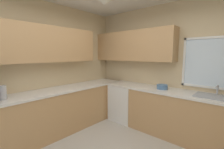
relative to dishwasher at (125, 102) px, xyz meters
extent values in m
cube|color=beige|center=(0.87, 0.37, 0.91)|extent=(3.80, 0.06, 2.67)
cube|color=beige|center=(-1.00, -1.59, 0.91)|extent=(0.06, 3.98, 2.67)
cube|color=silver|center=(1.83, 0.34, 1.02)|extent=(1.17, 0.02, 0.86)
cube|color=white|center=(1.83, 0.33, 1.47)|extent=(1.25, 0.04, 0.04)
cube|color=white|center=(1.83, 0.33, 0.57)|extent=(1.25, 0.04, 0.04)
cube|color=white|center=(1.22, 0.33, 1.02)|extent=(0.04, 0.04, 0.94)
cube|color=tan|center=(-0.81, -1.79, 1.37)|extent=(0.32, 2.70, 0.70)
cube|color=tan|center=(0.06, 0.18, 1.37)|extent=(2.06, 0.32, 0.70)
cube|color=tan|center=(-0.66, -1.59, 0.00)|extent=(0.62, 3.56, 0.86)
cube|color=silver|center=(-0.66, -1.59, 0.45)|extent=(0.65, 3.59, 0.04)
cube|color=tan|center=(1.08, 0.03, 0.00)|extent=(2.86, 0.62, 0.86)
cube|color=silver|center=(1.08, 0.03, 0.45)|extent=(2.89, 0.65, 0.04)
cube|color=white|center=(0.00, 0.00, 0.00)|extent=(0.60, 0.60, 0.86)
cylinder|color=#B7B7BC|center=(-0.64, -2.34, 0.58)|extent=(0.11, 0.11, 0.22)
cube|color=#9EA0A5|center=(1.83, 0.03, 0.48)|extent=(0.61, 0.40, 0.02)
cylinder|color=#B7B7BC|center=(1.83, 0.19, 0.56)|extent=(0.03, 0.03, 0.18)
cylinder|color=#B7B7BC|center=(1.83, 0.09, 0.65)|extent=(0.02, 0.20, 0.02)
cylinder|color=#4C7099|center=(0.92, 0.03, 0.52)|extent=(0.22, 0.22, 0.09)
camera|label=1|loc=(2.19, -2.95, 1.18)|focal=24.70mm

